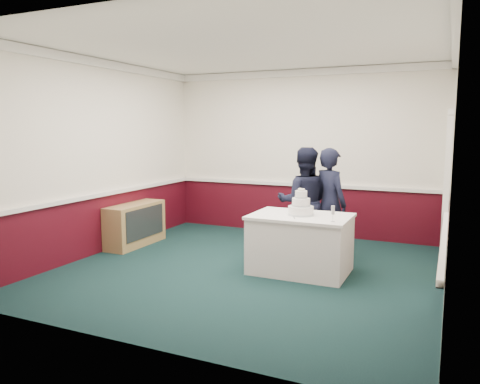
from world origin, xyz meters
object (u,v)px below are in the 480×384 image
at_px(person_man, 304,202).
at_px(cake_table, 300,243).
at_px(champagne_flute, 333,211).
at_px(cake_knife, 294,217).
at_px(person_woman, 330,203).
at_px(wedding_cake, 301,207).
at_px(sideboard, 135,224).

bearing_deg(person_man, cake_table, 85.54).
xyz_separation_m(champagne_flute, person_man, (-0.71, 1.12, -0.09)).
distance_m(cake_knife, person_woman, 1.11).
bearing_deg(person_man, champagne_flute, 103.81).
bearing_deg(wedding_cake, cake_knife, -98.53).
relative_size(sideboard, person_man, 0.72).
relative_size(champagne_flute, person_man, 0.12).
relative_size(sideboard, wedding_cake, 3.30).
bearing_deg(sideboard, cake_knife, -9.54).
distance_m(sideboard, cake_table, 2.97).
distance_m(cake_table, cake_knife, 0.44).
xyz_separation_m(champagne_flute, person_woman, (-0.33, 1.18, -0.10)).
xyz_separation_m(wedding_cake, cake_knife, (-0.03, -0.20, -0.11)).
height_order(sideboard, cake_table, cake_table).
relative_size(sideboard, person_woman, 0.72).
bearing_deg(cake_knife, wedding_cake, 60.17).
bearing_deg(wedding_cake, sideboard, 174.35).
distance_m(sideboard, wedding_cake, 3.02).
bearing_deg(person_woman, champagne_flute, 135.97).
height_order(cake_knife, person_man, person_man).
bearing_deg(cake_knife, sideboard, 149.16).
relative_size(sideboard, champagne_flute, 5.85).
relative_size(cake_table, person_man, 0.79).
distance_m(cake_table, person_man, 0.97).
bearing_deg(wedding_cake, person_woman, 78.97).
relative_size(cake_table, person_woman, 0.79).
bearing_deg(champagne_flute, cake_knife, 171.42).
bearing_deg(person_man, person_woman, 169.64).
xyz_separation_m(cake_table, wedding_cake, (0.00, 0.00, 0.50)).
xyz_separation_m(sideboard, wedding_cake, (2.96, -0.29, 0.55)).
xyz_separation_m(sideboard, cake_table, (2.96, -0.29, 0.05)).
relative_size(sideboard, cake_table, 0.91).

